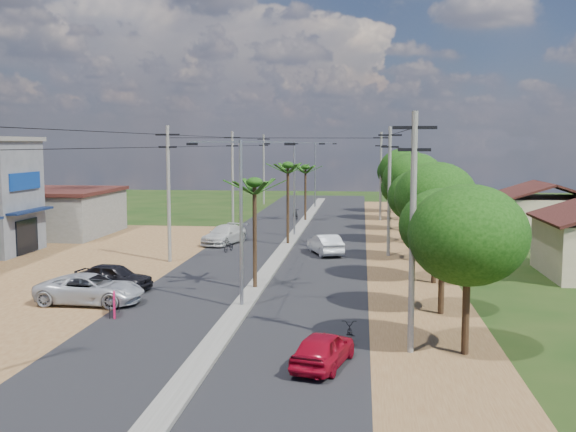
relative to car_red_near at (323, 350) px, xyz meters
name	(u,v)px	position (x,y,z in m)	size (l,w,h in m)	color
ground	(242,309)	(-4.34, 8.05, -0.63)	(160.00, 160.00, 0.00)	black
road	(280,256)	(-4.34, 23.05, -0.61)	(12.00, 110.00, 0.04)	black
median	(285,249)	(-4.34, 26.05, -0.54)	(1.00, 90.00, 0.18)	#605E56
dirt_lot_west	(25,271)	(-19.34, 16.05, -0.62)	(18.00, 46.00, 0.04)	brown
dirt_shoulder_east	(403,259)	(4.16, 23.05, -0.62)	(5.00, 90.00, 0.03)	brown
low_shed	(50,212)	(-25.34, 32.05, 1.33)	(10.40, 10.40, 3.95)	#605E56
house_east_far	(544,208)	(16.66, 36.05, 1.76)	(7.60, 7.50, 4.60)	tan
tree_east_a	(468,235)	(5.16, 2.05, 3.85)	(4.40, 4.40, 6.37)	black
tree_east_b	(443,226)	(4.96, 8.05, 3.48)	(4.00, 4.00, 5.83)	black
tree_east_c	(436,197)	(5.36, 15.05, 4.23)	(4.60, 4.60, 6.83)	black
tree_east_d	(419,197)	(5.06, 22.05, 3.70)	(4.20, 4.20, 6.13)	black
tree_east_e	(414,179)	(5.26, 30.05, 4.45)	(4.80, 4.80, 7.14)	black
tree_east_f	(402,188)	(4.86, 38.05, 3.25)	(3.80, 3.80, 5.52)	black
tree_east_g	(404,169)	(5.46, 46.05, 4.60)	(5.00, 5.00, 7.38)	black
tree_east_h	(397,172)	(5.16, 54.05, 4.00)	(4.40, 4.40, 6.52)	black
palm_median_near	(255,187)	(-4.34, 12.05, 4.90)	(2.00, 2.00, 6.15)	black
palm_median_mid	(288,169)	(-4.34, 28.05, 5.26)	(2.00, 2.00, 6.55)	black
palm_median_far	(305,169)	(-4.34, 44.05, 4.63)	(2.00, 2.00, 5.85)	black
streetlight_near	(241,209)	(-4.34, 8.05, 4.15)	(5.10, 0.18, 8.00)	gray
streetlight_mid	(294,180)	(-4.34, 33.05, 4.15)	(5.10, 0.18, 8.00)	gray
streetlight_far	(315,169)	(-4.34, 58.05, 4.15)	(5.10, 0.18, 8.00)	gray
utility_pole_w_b	(169,191)	(-11.34, 20.05, 4.12)	(1.60, 0.24, 9.00)	#605E56
utility_pole_w_c	(233,175)	(-11.34, 42.05, 4.12)	(1.60, 0.24, 9.00)	#605E56
utility_pole_w_d	(264,167)	(-11.34, 63.05, 4.12)	(1.60, 0.24, 9.00)	#605E56
utility_pole_e_a	(413,227)	(3.16, 2.05, 4.12)	(1.60, 0.24, 9.00)	#605E56
utility_pole_e_b	(389,188)	(3.16, 24.05, 4.12)	(1.60, 0.24, 9.00)	#605E56
utility_pole_e_c	(381,174)	(3.16, 46.05, 4.12)	(1.60, 0.24, 9.00)	#605E56
car_red_near	(323,350)	(0.00, 0.00, 0.00)	(1.50, 3.73, 1.27)	maroon
car_silver_mid	(325,245)	(-1.25, 24.08, 0.09)	(1.53, 4.38, 1.44)	#AEB1B6
car_white_far	(224,235)	(-9.34, 28.18, 0.09)	(2.02, 4.97, 1.44)	#AAAAA6
car_parked_silver	(90,290)	(-11.84, 8.11, 0.09)	(2.41, 5.22, 1.45)	#AEB1B6
car_parked_dark	(114,277)	(-11.84, 11.21, 0.08)	(1.69, 4.20, 1.43)	black
moto_rider_east	(349,336)	(0.86, 2.54, -0.19)	(0.59, 1.68, 0.88)	black
moto_rider_west_a	(229,247)	(-8.25, 24.51, -0.23)	(0.53, 1.53, 0.80)	black
moto_rider_west_b	(295,214)	(-5.54, 45.93, -0.07)	(0.53, 1.89, 1.14)	black
roadside_sign	(114,305)	(-9.84, 6.00, -0.11)	(0.52, 1.23, 1.06)	maroon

